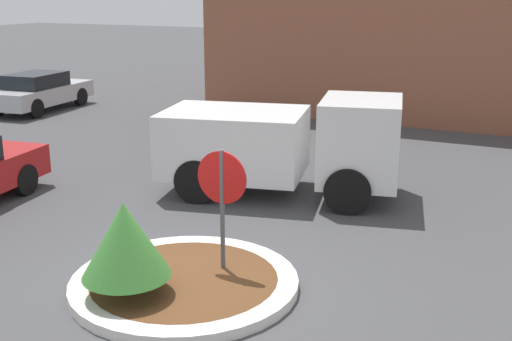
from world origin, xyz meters
name	(u,v)px	position (x,y,z in m)	size (l,w,h in m)	color
ground_plane	(185,287)	(0.00, 0.00, 0.00)	(120.00, 120.00, 0.00)	#474749
traffic_island	(185,283)	(0.00, 0.00, 0.08)	(3.43, 3.43, 0.16)	silver
stop_sign	(222,190)	(0.34, 0.59, 1.42)	(0.82, 0.07, 2.04)	#4C4C51
island_shrub	(125,240)	(-0.44, -0.81, 0.99)	(1.25, 1.25, 1.37)	brown
utility_truck	(282,143)	(-0.51, 4.88, 1.15)	(5.40, 3.22, 2.16)	white
storefront_building	(442,3)	(0.70, 16.11, 3.88)	(15.75, 6.07, 7.75)	#93563D
parked_sedan_silver	(39,91)	(-12.56, 10.28, 0.71)	(2.18, 4.49, 1.40)	#B7B7BC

